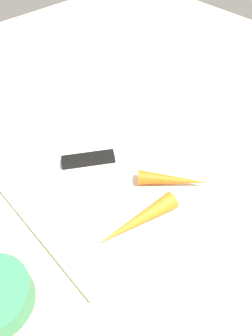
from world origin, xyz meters
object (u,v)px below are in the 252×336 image
Objects in this scene: cutting_board at (126,170)px; carrot_long at (138,220)px; knife at (96,158)px; carrot_short at (174,180)px.

carrot_long is at bearing -124.31° from cutting_board.
cutting_board is 2.00× the size of knife.
knife is at bearing 119.32° from cutting_board.
carrot_long reaches higher than knife.
cutting_board is 0.06m from knife.
knife is at bearing 163.24° from carrot_short.
carrot_long reaches higher than cutting_board.
knife is 0.15m from carrot_long.
carrot_short is (0.03, -0.08, 0.02)m from cutting_board.
cutting_board is 0.11m from carrot_long.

